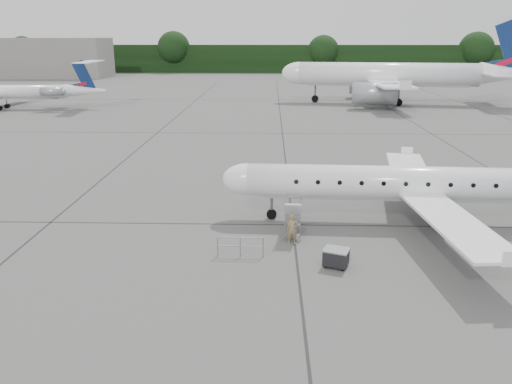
# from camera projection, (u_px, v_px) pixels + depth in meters

# --- Properties ---
(ground) EXTENTS (320.00, 320.00, 0.00)m
(ground) POSITION_uv_depth(u_px,v_px,m) (407.00, 249.00, 25.07)
(ground) COLOR #585856
(ground) RESTS_ON ground
(treeline) EXTENTS (260.00, 4.00, 8.00)m
(treeline) POSITION_uv_depth(u_px,v_px,m) (294.00, 59.00, 147.94)
(treeline) COLOR black
(treeline) RESTS_ON ground
(terminal_building) EXTENTS (40.00, 14.00, 10.00)m
(terminal_building) POSITION_uv_depth(u_px,v_px,m) (31.00, 58.00, 130.54)
(terminal_building) COLOR gray
(terminal_building) RESTS_ON ground
(main_regional_jet) EXTENTS (26.55, 19.66, 6.61)m
(main_regional_jet) POSITION_uv_depth(u_px,v_px,m) (428.00, 167.00, 27.66)
(main_regional_jet) COLOR white
(main_regional_jet) RESTS_ON ground
(airstair) EXTENTS (0.95, 2.44, 2.07)m
(airstair) POSITION_uv_depth(u_px,v_px,m) (293.00, 215.00, 26.79)
(airstair) COLOR white
(airstair) RESTS_ON ground
(passenger) EXTENTS (0.59, 0.40, 1.58)m
(passenger) POSITION_uv_depth(u_px,v_px,m) (292.00, 229.00, 25.57)
(passenger) COLOR olive
(passenger) RESTS_ON ground
(safety_railing) EXTENTS (2.20, 0.13, 1.00)m
(safety_railing) POSITION_uv_depth(u_px,v_px,m) (240.00, 247.00, 24.07)
(safety_railing) COLOR gray
(safety_railing) RESTS_ON ground
(baggage_cart) EXTENTS (1.32, 1.20, 0.93)m
(baggage_cart) POSITION_uv_depth(u_px,v_px,m) (336.00, 257.00, 23.03)
(baggage_cart) COLOR black
(baggage_cart) RESTS_ON ground
(bg_narrowbody) EXTENTS (38.28, 29.63, 12.73)m
(bg_narrowbody) POSITION_uv_depth(u_px,v_px,m) (388.00, 63.00, 78.02)
(bg_narrowbody) COLOR white
(bg_narrowbody) RESTS_ON ground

